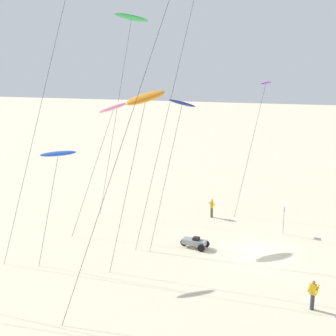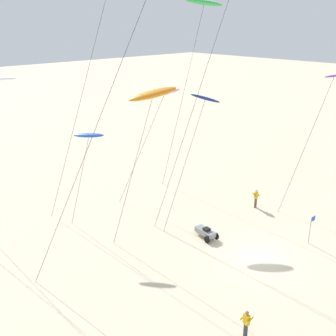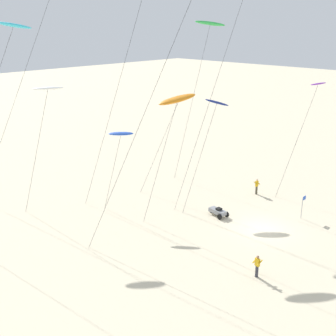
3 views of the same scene
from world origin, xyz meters
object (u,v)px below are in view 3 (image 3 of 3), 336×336
at_px(kite_orange, 177,100).
at_px(kite_navy, 216,104).
at_px(kite_green, 210,24).
at_px(marker_flag, 303,203).
at_px(kite_blue, 121,134).
at_px(beach_buggy, 218,212).
at_px(kite_flyer_middle, 257,266).
at_px(kite_cyan, 12,28).
at_px(kite_pink, 179,99).
at_px(kite_white, 48,89).
at_px(kite_purple, 317,86).
at_px(kite_flyer_nearest, 257,186).

bearing_deg(kite_orange, kite_navy, -17.34).
bearing_deg(kite_green, marker_flag, -102.67).
bearing_deg(kite_blue, kite_navy, -50.12).
relative_size(kite_orange, beach_buggy, 5.43).
bearing_deg(marker_flag, kite_flyer_middle, -167.66).
bearing_deg(beach_buggy, kite_cyan, 137.33).
xyz_separation_m(kite_orange, kite_pink, (5.58, 4.90, -1.25)).
bearing_deg(kite_green, kite_blue, -179.43).
xyz_separation_m(kite_orange, kite_green, (11.03, 5.57, 5.90)).
distance_m(kite_orange, kite_white, 11.58).
relative_size(kite_green, kite_pink, 1.71).
relative_size(kite_orange, kite_blue, 1.53).
height_order(kite_purple, kite_flyer_nearest, kite_purple).
relative_size(kite_blue, kite_flyer_nearest, 4.47).
bearing_deg(kite_navy, marker_flag, -60.17).
xyz_separation_m(kite_navy, beach_buggy, (-0.94, -1.33, -9.67)).
bearing_deg(marker_flag, kite_white, 128.43).
relative_size(kite_pink, kite_flyer_nearest, 6.07).
bearing_deg(kite_pink, marker_flag, -80.00).
relative_size(kite_green, kite_white, 1.48).
relative_size(kite_pink, kite_purple, 0.88).
distance_m(kite_white, kite_purple, 25.30).
height_order(kite_cyan, kite_pink, kite_cyan).
xyz_separation_m(kite_blue, marker_flag, (9.62, -13.74, -5.71)).
height_order(kite_orange, kite_blue, kite_orange).
bearing_deg(kite_flyer_nearest, kite_white, 144.10).
height_order(kite_flyer_nearest, marker_flag, marker_flag).
bearing_deg(kite_purple, kite_orange, 157.43).
height_order(kite_pink, kite_navy, kite_navy).
xyz_separation_m(kite_green, kite_flyer_middle, (-14.32, -16.32, -15.83)).
relative_size(kite_flyer_middle, beach_buggy, 0.79).
bearing_deg(kite_flyer_middle, kite_green, 48.73).
xyz_separation_m(kite_purple, kite_flyer_middle, (-17.03, -5.04, -10.19)).
relative_size(kite_white, kite_blue, 1.56).
xyz_separation_m(kite_orange, kite_flyer_nearest, (9.92, -2.11, -9.93)).
bearing_deg(kite_cyan, kite_white, 14.79).
xyz_separation_m(kite_purple, beach_buggy, (-10.84, 3.18, -10.65)).
bearing_deg(kite_blue, kite_purple, -35.82).
relative_size(kite_green, marker_flag, 8.23).
height_order(kite_cyan, kite_green, kite_green).
bearing_deg(kite_cyan, marker_flag, -44.65).
bearing_deg(kite_cyan, beach_buggy, -42.67).
bearing_deg(kite_white, kite_blue, -42.34).
relative_size(kite_orange, kite_pink, 1.13).
height_order(kite_pink, kite_white, kite_white).
height_order(kite_green, kite_blue, kite_green).
distance_m(kite_green, marker_flag, 20.83).
xyz_separation_m(kite_white, kite_flyer_middle, (3.05, -20.42, -10.48)).
bearing_deg(kite_orange, kite_green, 26.80).
bearing_deg(marker_flag, kite_navy, 119.83).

